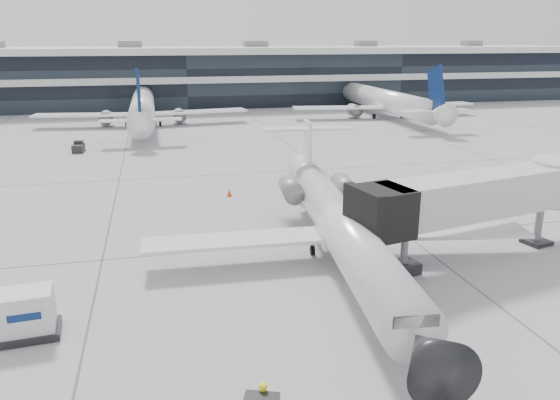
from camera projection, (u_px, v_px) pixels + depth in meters
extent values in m
plane|color=gray|center=(263.00, 247.00, 35.34)|extent=(220.00, 220.00, 0.00)
cube|color=black|center=(184.00, 79.00, 110.48)|extent=(170.00, 22.00, 10.00)
cylinder|color=silver|center=(344.00, 231.00, 31.69)|extent=(5.06, 23.47, 2.62)
cone|color=black|center=(429.00, 354.00, 19.30)|extent=(2.90, 2.98, 2.62)
cone|color=silver|center=(306.00, 172.00, 44.18)|extent=(2.81, 3.36, 2.49)
cube|color=silver|center=(234.00, 240.00, 32.07)|extent=(10.78, 2.91, 0.21)
cube|color=silver|center=(440.00, 231.00, 33.54)|extent=(10.97, 4.35, 0.21)
cylinder|color=slate|center=(291.00, 189.00, 38.93)|extent=(1.80, 3.44, 1.46)
cylinder|color=slate|center=(345.00, 187.00, 39.38)|extent=(1.80, 3.44, 1.46)
cube|color=silver|center=(308.00, 149.00, 43.04)|extent=(0.54, 2.54, 4.37)
cube|color=silver|center=(307.00, 129.00, 42.97)|extent=(7.12, 2.28, 0.16)
cylinder|color=black|center=(392.00, 346.00, 23.46)|extent=(0.23, 0.56, 0.54)
cylinder|color=black|center=(312.00, 250.00, 33.92)|extent=(0.30, 0.64, 0.62)
cylinder|color=black|center=(358.00, 248.00, 34.26)|extent=(0.30, 0.64, 0.62)
cube|color=silver|center=(478.00, 195.00, 32.33)|extent=(13.46, 5.45, 2.45)
cube|color=black|center=(383.00, 211.00, 29.55)|extent=(3.05, 3.48, 2.64)
cylinder|color=slate|center=(404.00, 252.00, 30.96)|extent=(0.41, 0.41, 2.64)
cube|color=black|center=(403.00, 268.00, 31.25)|extent=(1.94, 1.66, 0.66)
cylinder|color=slate|center=(539.00, 223.00, 35.42)|extent=(0.47, 0.47, 2.83)
cylinder|color=silver|center=(560.00, 182.00, 35.26)|extent=(3.77, 3.77, 2.83)
cube|color=black|center=(30.00, 332.00, 24.69)|extent=(2.81, 2.19, 0.32)
cube|color=white|center=(27.00, 310.00, 24.39)|extent=(2.45, 1.93, 1.84)
cone|color=#EE350C|center=(229.00, 193.00, 46.53)|extent=(0.40, 0.40, 0.63)
cube|color=#EE350C|center=(229.00, 196.00, 46.61)|extent=(0.54, 0.54, 0.03)
cube|color=black|center=(78.00, 148.00, 64.45)|extent=(1.35, 2.11, 0.82)
cube|color=black|center=(79.00, 143.00, 64.73)|extent=(1.07, 0.90, 0.46)
cylinder|color=black|center=(76.00, 149.00, 65.16)|extent=(0.20, 0.42, 0.40)
cylinder|color=black|center=(84.00, 149.00, 65.30)|extent=(0.20, 0.42, 0.40)
cylinder|color=black|center=(73.00, 152.00, 63.77)|extent=(0.20, 0.42, 0.40)
cylinder|color=black|center=(82.00, 151.00, 63.91)|extent=(0.20, 0.42, 0.40)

